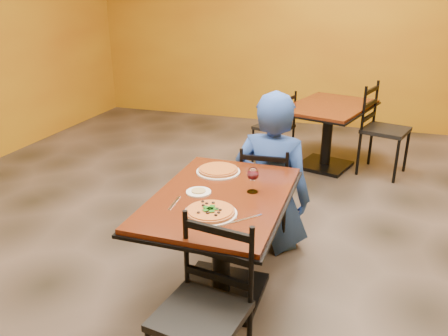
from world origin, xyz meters
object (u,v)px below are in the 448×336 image
(chair_main_far, at_px, (266,193))
(pizza_main, at_px, (210,211))
(table_second, at_px, (328,121))
(chair_second_right, at_px, (386,131))
(plate_far, at_px, (218,172))
(table_main, at_px, (221,222))
(pizza_far, at_px, (218,169))
(chair_second_left, at_px, (274,127))
(wine_glass, at_px, (253,179))
(side_plate, at_px, (199,192))
(plate_main, at_px, (210,214))
(diner, at_px, (273,171))
(chair_main_near, at_px, (200,316))

(chair_main_far, relative_size, pizza_main, 2.97)
(table_second, height_order, chair_second_right, chair_second_right)
(table_second, bearing_deg, plate_far, -103.11)
(chair_main_far, relative_size, plate_far, 2.72)
(chair_main_far, xyz_separation_m, plate_far, (-0.25, -0.46, 0.33))
(table_main, xyz_separation_m, chair_main_far, (0.11, 0.81, -0.13))
(table_second, bearing_deg, pizza_far, -103.11)
(plate_far, xyz_separation_m, pizza_far, (0.00, 0.00, 0.02))
(table_main, height_order, chair_second_left, chair_second_left)
(wine_glass, bearing_deg, chair_second_left, 99.00)
(chair_second_left, height_order, pizza_far, chair_second_left)
(table_second, height_order, side_plate, side_plate)
(pizza_far, xyz_separation_m, side_plate, (-0.01, -0.37, -0.02))
(table_main, height_order, plate_main, plate_main)
(chair_main_far, distance_m, wine_glass, 0.83)
(chair_second_left, xyz_separation_m, plate_far, (0.09, -2.32, 0.33))
(table_second, bearing_deg, chair_second_left, 180.00)
(chair_second_right, bearing_deg, pizza_far, 170.05)
(table_main, height_order, chair_second_right, chair_second_right)
(side_plate, bearing_deg, table_main, 6.80)
(plate_main, relative_size, plate_far, 1.00)
(plate_main, bearing_deg, table_main, 95.56)
(chair_main_far, relative_size, chair_second_left, 0.98)
(chair_main_far, xyz_separation_m, plate_main, (-0.08, -1.09, 0.33))
(diner, relative_size, plate_far, 4.10)
(table_main, distance_m, pizza_main, 0.35)
(diner, bearing_deg, table_second, -93.42)
(plate_far, bearing_deg, side_plate, -90.92)
(pizza_far, bearing_deg, pizza_main, -75.22)
(wine_glass, bearing_deg, side_plate, -159.61)
(table_main, height_order, pizza_main, pizza_main)
(chair_second_left, height_order, wine_glass, wine_glass)
(chair_second_left, distance_m, chair_second_right, 1.26)
(chair_main_near, height_order, plate_far, chair_main_near)
(chair_second_left, xyz_separation_m, pizza_far, (0.09, -2.32, 0.34))
(plate_far, relative_size, wine_glass, 1.72)
(table_main, distance_m, pizza_far, 0.43)
(pizza_main, relative_size, wine_glass, 1.58)
(chair_main_near, bearing_deg, chair_second_left, 104.85)
(table_second, height_order, wine_glass, wine_glass)
(pizza_main, distance_m, side_plate, 0.31)
(chair_main_near, relative_size, chair_second_left, 1.06)
(plate_main, distance_m, side_plate, 0.31)
(chair_main_far, height_order, plate_main, chair_main_far)
(chair_second_right, relative_size, pizza_main, 3.55)
(chair_main_near, bearing_deg, chair_second_right, 84.19)
(chair_second_left, bearing_deg, chair_main_near, 25.08)
(chair_second_left, bearing_deg, plate_far, 21.01)
(chair_second_left, height_order, chair_second_right, chair_second_right)
(table_main, xyz_separation_m, wine_glass, (0.18, 0.10, 0.28))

